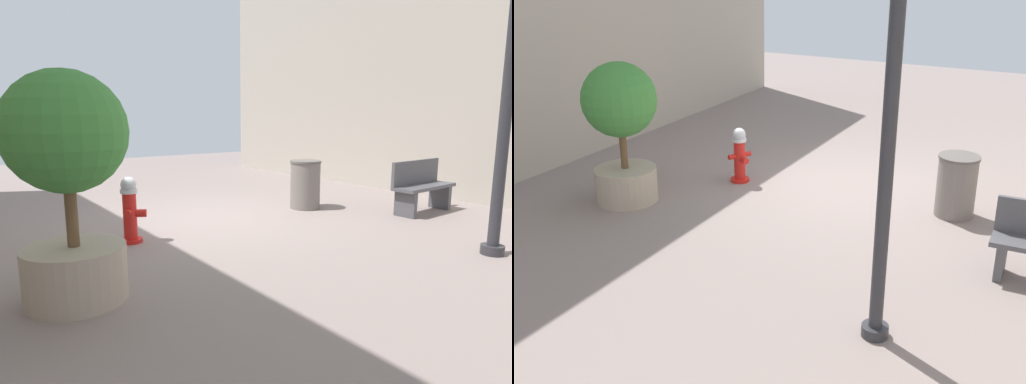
{
  "view_description": "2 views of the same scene",
  "coord_description": "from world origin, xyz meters",
  "views": [
    {
      "loc": [
        3.7,
        6.28,
        1.73
      ],
      "look_at": [
        0.51,
        1.96,
        0.79
      ],
      "focal_mm": 30.03,
      "sensor_mm": 36.0,
      "label": 1
    },
    {
      "loc": [
        -3.45,
        9.19,
        3.72
      ],
      "look_at": [
        0.29,
        2.13,
        0.58
      ],
      "focal_mm": 44.28,
      "sensor_mm": 36.0,
      "label": 2
    }
  ],
  "objects": [
    {
      "name": "ground_plane",
      "position": [
        0.0,
        0.0,
        0.0
      ],
      "size": [
        23.4,
        23.4,
        0.0
      ],
      "primitive_type": "plane",
      "color": "gray"
    },
    {
      "name": "fire_hydrant",
      "position": [
        1.67,
        0.6,
        0.46
      ],
      "size": [
        0.38,
        0.4,
        0.92
      ],
      "color": "red",
      "rests_on": "ground_plane"
    },
    {
      "name": "planter_tree",
      "position": [
        2.78,
        2.16,
        1.26
      ],
      "size": [
        1.11,
        1.11,
        2.16
      ],
      "color": "tan",
      "rests_on": "ground_plane"
    },
    {
      "name": "street_lamp",
      "position": [
        -1.84,
        3.86,
        2.72
      ],
      "size": [
        0.36,
        0.36,
        4.44
      ],
      "color": "#2D2D33",
      "rests_on": "ground_plane"
    },
    {
      "name": "trash_bin",
      "position": [
        -1.84,
        0.36,
        0.46
      ],
      "size": [
        0.59,
        0.59,
        0.92
      ],
      "color": "slate",
      "rests_on": "ground_plane"
    }
  ]
}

